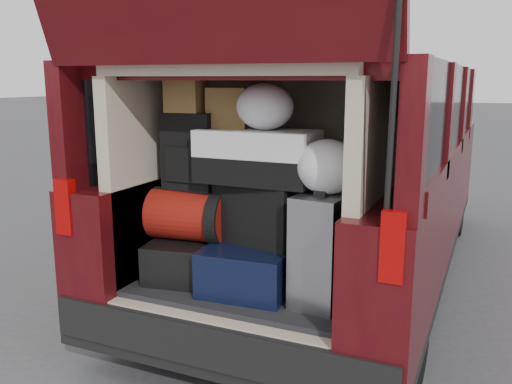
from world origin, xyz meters
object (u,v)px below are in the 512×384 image
at_px(silver_roller, 324,249).
at_px(black_soft_case, 261,212).
at_px(red_duffel, 189,215).
at_px(twotone_duffel, 258,156).
at_px(black_hardshell, 192,255).
at_px(backpack, 192,151).
at_px(navy_hardshell, 253,265).

height_order(silver_roller, black_soft_case, black_soft_case).
height_order(red_duffel, twotone_duffel, twotone_duffel).
distance_m(silver_roller, black_soft_case, 0.43).
height_order(black_hardshell, black_soft_case, black_soft_case).
xyz_separation_m(backpack, twotone_duffel, (0.41, -0.01, -0.01)).
relative_size(navy_hardshell, red_duffel, 1.27).
xyz_separation_m(navy_hardshell, twotone_duffel, (0.01, 0.04, 0.61)).
xyz_separation_m(black_hardshell, black_soft_case, (0.44, 0.03, 0.30)).
relative_size(silver_roller, black_soft_case, 1.22).
height_order(navy_hardshell, black_soft_case, black_soft_case).
xyz_separation_m(black_hardshell, red_duffel, (0.01, -0.04, 0.26)).
bearing_deg(backpack, black_hardshell, -127.67).
bearing_deg(silver_roller, navy_hardshell, -179.41).
height_order(silver_roller, red_duffel, silver_roller).
xyz_separation_m(red_duffel, backpack, (-0.00, 0.05, 0.37)).
bearing_deg(black_hardshell, backpack, 42.26).
relative_size(black_hardshell, backpack, 1.27).
distance_m(black_soft_case, backpack, 0.53).
distance_m(black_hardshell, silver_roller, 0.86).
distance_m(black_hardshell, backpack, 0.62).
xyz_separation_m(red_duffel, twotone_duffel, (0.41, 0.04, 0.36)).
bearing_deg(red_duffel, silver_roller, -9.53).
bearing_deg(black_soft_case, twotone_duffel, -106.23).
relative_size(red_duffel, twotone_duffel, 0.70).
relative_size(red_duffel, backpack, 1.01).
xyz_separation_m(silver_roller, red_duffel, (-0.82, 0.04, 0.08)).
bearing_deg(black_soft_case, navy_hardshell, -97.31).
bearing_deg(navy_hardshell, twotone_duffel, 72.78).
bearing_deg(silver_roller, twotone_duffel, 174.74).
height_order(silver_roller, backpack, backpack).
distance_m(red_duffel, twotone_duffel, 0.55).
bearing_deg(navy_hardshell, black_soft_case, 67.21).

